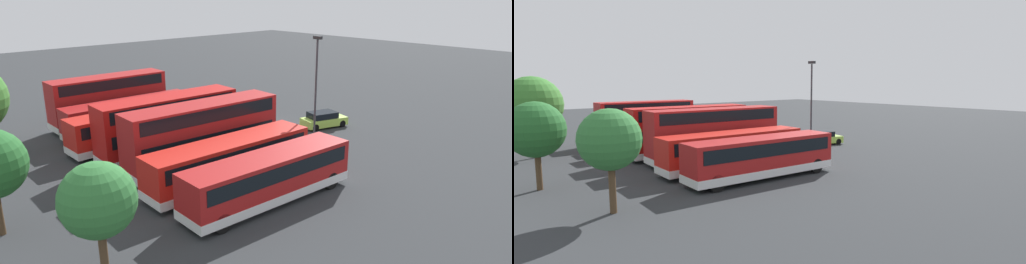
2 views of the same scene
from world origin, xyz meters
The scene contains 14 objects.
ground_plane centered at (0.00, 0.00, 0.00)m, with size 140.00×140.00×0.00m, color #2D3033.
bus_single_deck_near_end centered at (-11.02, 11.57, 1.62)m, with size 3.10×11.55×2.95m.
bus_single_deck_second centered at (-7.35, 11.45, 1.62)m, with size 3.00×11.93×2.95m.
bus_double_decker_third centered at (-3.52, 10.69, 2.45)m, with size 3.24×11.78×4.55m.
bus_double_decker_fourth centered at (0.05, 11.21, 2.45)m, with size 3.13×11.10×4.55m.
bus_single_deck_fifth centered at (3.68, 11.56, 1.62)m, with size 2.63×11.64×2.95m.
bus_single_deck_sixth centered at (7.00, 10.66, 1.62)m, with size 2.94×11.49×2.95m.
bus_double_decker_seventh centered at (10.71, 10.68, 2.45)m, with size 2.88×10.63×4.55m.
car_hatchback_silver centered at (-3.33, -3.06, 0.70)m, with size 2.90×4.45×1.43m.
lamp_post_tall centered at (-5.98, 1.44, 5.03)m, with size 0.70×0.30×8.69m.
waste_bin_yellow centered at (13.57, 0.61, 0.47)m, with size 0.60×0.60×0.95m, color yellow.
tree_midleft centered at (7.98, 22.25, 4.77)m, with size 5.03×5.03×7.29m.
tree_midright centered at (-11.84, 22.29, 3.90)m, with size 3.24×3.24×5.55m.
tree_rightmost centered at (-4.24, 24.30, 3.86)m, with size 3.55×3.55×5.66m.
Camera 2 is at (-33.14, 29.37, 7.04)m, focal length 28.68 mm.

